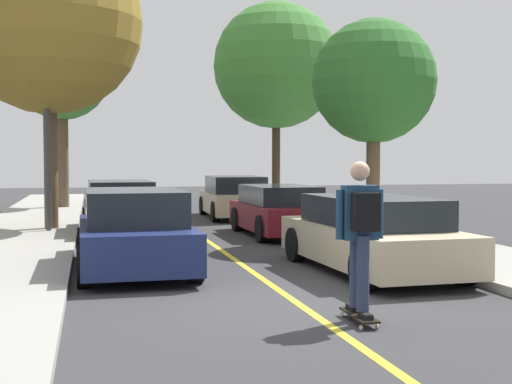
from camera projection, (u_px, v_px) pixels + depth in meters
name	position (u px, v px, depth m)	size (l,w,h in m)	color
ground	(297.00, 303.00, 9.37)	(80.00, 80.00, 0.00)	#353538
center_line	(236.00, 260.00, 13.25)	(0.12, 39.20, 0.01)	gold
parked_car_left_nearest	(134.00, 231.00, 11.98)	(1.95, 4.23, 1.41)	navy
parked_car_left_near	(120.00, 209.00, 17.53)	(1.89, 4.26, 1.39)	#38383D
parked_car_right_nearest	(371.00, 235.00, 11.85)	(2.02, 4.54, 1.29)	#BCAD89
parked_car_right_near	(280.00, 210.00, 17.58)	(1.87, 4.09, 1.26)	maroon
parked_car_right_far	(235.00, 197.00, 22.97)	(2.11, 4.42, 1.37)	#BCAD89
street_tree_left_nearest	(49.00, 21.00, 17.84)	(4.78, 4.78, 7.72)	brown
street_tree_left_near	(62.00, 73.00, 25.95)	(3.56, 3.56, 6.82)	brown
street_tree_right_nearest	(374.00, 82.00, 15.99)	(2.85, 2.85, 5.01)	brown
street_tree_right_near	(276.00, 66.00, 24.32)	(4.40, 4.40, 7.26)	#3D2D1E
fire_hydrant	(347.00, 218.00, 17.14)	(0.20, 0.20, 0.70)	#B2140F
streetlamp	(47.00, 100.00, 17.33)	(0.36, 0.24, 5.70)	#38383D
skateboard	(359.00, 315.00, 8.22)	(0.25, 0.85, 0.10)	black
skateboarder	(361.00, 228.00, 8.13)	(0.58, 0.70, 1.80)	black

